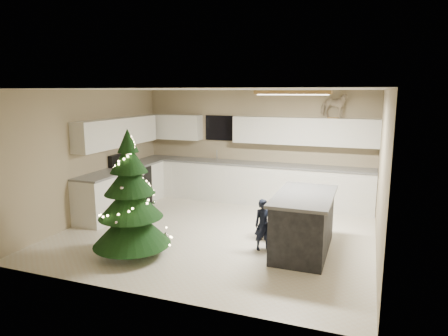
% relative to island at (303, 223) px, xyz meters
% --- Properties ---
extents(ground_plane, '(5.50, 5.50, 0.00)m').
position_rel_island_xyz_m(ground_plane, '(-1.62, 0.33, -0.48)').
color(ground_plane, beige).
extents(room_shell, '(5.52, 5.02, 2.61)m').
position_rel_island_xyz_m(room_shell, '(-1.60, 0.34, 1.27)').
color(room_shell, gray).
rests_on(room_shell, ground_plane).
extents(cabinetry, '(5.50, 3.20, 2.00)m').
position_rel_island_xyz_m(cabinetry, '(-2.53, 1.98, 0.28)').
color(cabinetry, silver).
rests_on(cabinetry, ground_plane).
extents(island, '(0.90, 1.70, 0.95)m').
position_rel_island_xyz_m(island, '(0.00, 0.00, 0.00)').
color(island, black).
rests_on(island, ground_plane).
extents(bar_stool, '(0.33, 0.33, 0.64)m').
position_rel_island_xyz_m(bar_stool, '(-0.64, 0.37, 0.00)').
color(bar_stool, brown).
rests_on(bar_stool, ground_plane).
extents(christmas_tree, '(1.26, 1.22, 2.01)m').
position_rel_island_xyz_m(christmas_tree, '(-2.52, -1.10, 0.35)').
color(christmas_tree, '#3F2816').
rests_on(christmas_tree, ground_plane).
extents(toddler, '(0.37, 0.34, 0.85)m').
position_rel_island_xyz_m(toddler, '(-0.62, -0.17, -0.05)').
color(toddler, black).
rests_on(toddler, ground_plane).
extents(rocking_horse, '(0.65, 0.42, 0.53)m').
position_rel_island_xyz_m(rocking_horse, '(0.15, 2.66, 1.80)').
color(rocking_horse, brown).
rests_on(rocking_horse, cabinetry).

